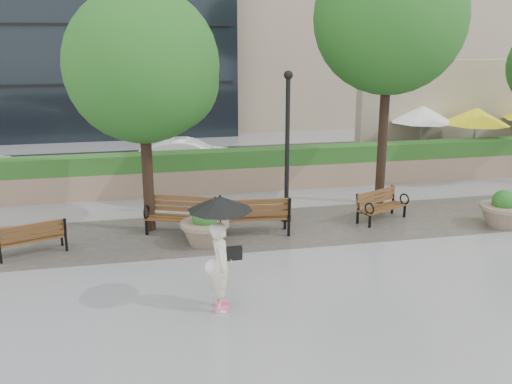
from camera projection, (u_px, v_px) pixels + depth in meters
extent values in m
plane|color=gray|center=(335.00, 270.00, 12.47)|extent=(100.00, 100.00, 0.00)
cube|color=#383330|center=(297.00, 226.00, 15.29)|extent=(28.00, 3.20, 0.01)
cube|color=#8F745C|center=(263.00, 177.00, 18.95)|extent=(24.00, 0.80, 0.80)
cube|color=#1B511D|center=(263.00, 157.00, 18.77)|extent=(24.00, 0.75, 0.55)
cube|color=tan|center=(473.00, 110.00, 23.28)|extent=(10.00, 0.60, 4.00)
cube|color=#1B511D|center=(491.00, 158.00, 21.53)|extent=(8.00, 0.50, 0.90)
cube|color=black|center=(241.00, 163.00, 22.82)|extent=(40.00, 7.00, 0.00)
cube|color=brown|center=(31.00, 239.00, 13.26)|extent=(1.60, 0.95, 0.04)
cube|color=brown|center=(32.00, 231.00, 13.00)|extent=(1.48, 0.62, 0.36)
cube|color=black|center=(32.00, 247.00, 13.29)|extent=(1.63, 1.03, 0.39)
torus|color=black|center=(61.00, 226.00, 13.72)|extent=(0.15, 0.31, 0.32)
cube|color=brown|center=(180.00, 218.00, 14.57)|extent=(1.84, 1.16, 0.05)
cube|color=brown|center=(183.00, 204.00, 14.75)|extent=(1.68, 0.78, 0.41)
cube|color=black|center=(181.00, 226.00, 14.65)|extent=(1.87, 1.25, 0.45)
torus|color=black|center=(146.00, 212.00, 14.49)|extent=(0.18, 0.35, 0.36)
torus|color=black|center=(210.00, 216.00, 14.21)|extent=(0.18, 0.35, 0.36)
cube|color=brown|center=(252.00, 217.00, 14.58)|extent=(1.94, 0.72, 0.05)
cube|color=brown|center=(254.00, 208.00, 14.21)|extent=(1.91, 0.28, 0.45)
cube|color=black|center=(252.00, 225.00, 14.61)|extent=(1.95, 0.83, 0.49)
torus|color=black|center=(285.00, 206.00, 14.83)|extent=(0.08, 0.39, 0.39)
torus|color=black|center=(216.00, 209.00, 14.60)|extent=(0.08, 0.39, 0.39)
cube|color=brown|center=(383.00, 208.00, 15.64)|extent=(1.60, 1.10, 0.04)
cube|color=brown|center=(376.00, 196.00, 15.75)|extent=(1.44, 0.77, 0.36)
cube|color=black|center=(381.00, 214.00, 15.71)|extent=(1.63, 1.17, 0.40)
torus|color=black|center=(369.00, 209.00, 15.05)|extent=(0.18, 0.31, 0.32)
torus|color=black|center=(404.00, 199.00, 15.92)|extent=(0.18, 0.31, 0.32)
cylinder|color=#7F6B56|center=(205.00, 224.00, 13.84)|extent=(1.19, 1.19, 0.10)
sphere|color=#1B4F16|center=(205.00, 218.00, 13.79)|extent=(0.62, 0.62, 0.62)
cylinder|color=#7F6B56|center=(503.00, 207.00, 15.18)|extent=(1.20, 1.20, 0.10)
sphere|color=#1B4F16|center=(504.00, 201.00, 15.13)|extent=(0.62, 0.62, 0.62)
cylinder|color=black|center=(287.00, 151.00, 15.21)|extent=(0.12, 0.12, 3.91)
cylinder|color=black|center=(286.00, 216.00, 15.69)|extent=(0.28, 0.28, 0.30)
sphere|color=black|center=(288.00, 75.00, 14.67)|extent=(0.24, 0.24, 0.24)
cylinder|color=black|center=(147.00, 156.00, 14.49)|extent=(0.28, 0.28, 3.96)
sphere|color=#1B4F16|center=(142.00, 65.00, 13.88)|extent=(3.81, 3.81, 3.81)
sphere|color=#1B4F16|center=(167.00, 80.00, 14.39)|extent=(2.66, 2.66, 2.66)
cylinder|color=black|center=(384.00, 120.00, 16.74)|extent=(0.28, 0.28, 5.06)
sphere|color=#1B4F16|center=(390.00, 18.00, 15.97)|extent=(4.30, 4.30, 4.30)
sphere|color=#1B4F16|center=(403.00, 36.00, 16.51)|extent=(3.01, 3.01, 3.01)
cylinder|color=black|center=(419.00, 164.00, 22.45)|extent=(0.40, 0.40, 0.10)
cylinder|color=#99999E|center=(421.00, 137.00, 22.17)|extent=(0.06, 0.06, 2.20)
cone|color=white|center=(423.00, 114.00, 21.93)|extent=(2.50, 2.50, 0.60)
cylinder|color=black|center=(471.00, 167.00, 21.93)|extent=(0.40, 0.40, 0.10)
cylinder|color=#99999E|center=(474.00, 140.00, 21.65)|extent=(0.06, 0.06, 2.20)
cone|color=yellow|center=(476.00, 116.00, 21.41)|extent=(2.50, 2.50, 0.60)
imported|color=white|center=(189.00, 155.00, 21.36)|extent=(3.82, 1.98, 1.20)
imported|color=beige|center=(221.00, 263.00, 10.49)|extent=(0.54, 0.72, 1.82)
cube|color=#F2598C|center=(222.00, 303.00, 10.83)|extent=(0.15, 0.26, 0.09)
cube|color=#F2598C|center=(222.00, 309.00, 10.58)|extent=(0.15, 0.26, 0.09)
cube|color=black|center=(233.00, 253.00, 10.51)|extent=(0.16, 0.35, 0.25)
sphere|color=white|center=(213.00, 267.00, 10.73)|extent=(0.32, 0.32, 0.32)
cylinder|color=black|center=(220.00, 227.00, 10.35)|extent=(0.02, 0.02, 0.97)
cone|color=black|center=(220.00, 203.00, 10.23)|extent=(1.18, 1.18, 0.25)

